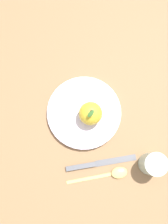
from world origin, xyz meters
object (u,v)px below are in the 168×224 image
object	(u,v)px
dinner_plate	(84,113)
cup	(153,164)
apple	(90,113)
spoon	(112,174)
knife	(95,164)

from	to	relation	value
dinner_plate	cup	distance (m)	0.25
apple	spoon	xyz separation A→B (m)	(0.17, 0.08, -0.05)
apple	cup	xyz separation A→B (m)	(0.13, 0.19, -0.01)
knife	spoon	distance (m)	0.06
cup	knife	distance (m)	0.17
apple	cup	size ratio (longest dim) A/B	1.03
cup	knife	size ratio (longest dim) A/B	0.39
dinner_plate	cup	size ratio (longest dim) A/B	2.74
cup	apple	bearing A→B (deg)	-124.80
dinner_plate	cup	xyz separation A→B (m)	(0.14, 0.21, 0.03)
dinner_plate	cup	world-z (taller)	cup
knife	spoon	size ratio (longest dim) A/B	1.15
apple	spoon	world-z (taller)	apple
cup	knife	world-z (taller)	cup
dinner_plate	apple	distance (m)	0.05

